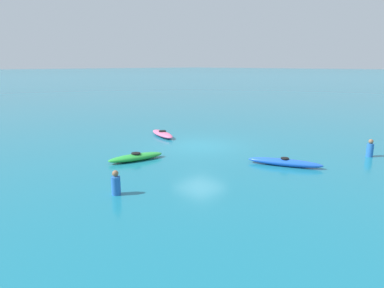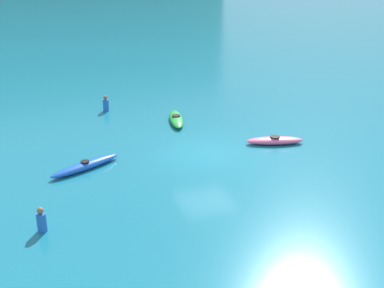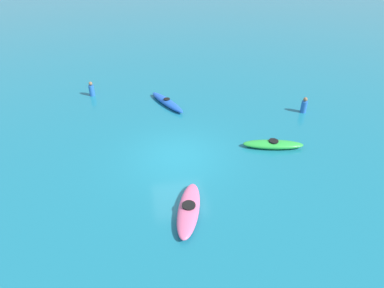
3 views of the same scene
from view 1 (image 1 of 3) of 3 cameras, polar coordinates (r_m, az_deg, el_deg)
ground_plane at (r=19.14m, az=1.39°, el=-0.29°), size 600.00×600.00×0.00m
kayak_pink at (r=21.65m, az=-4.93°, el=1.69°), size 2.76×1.45×0.37m
kayak_green at (r=16.42m, az=-9.28°, el=-2.16°), size 1.24×2.79×0.37m
kayak_blue at (r=15.91m, az=15.12°, el=-2.95°), size 3.21×1.85×0.37m
person_near_shore at (r=18.94m, az=27.43°, el=-0.74°), size 0.43×0.43×0.88m
person_by_kayaks at (r=12.29m, az=-12.51°, el=-6.48°), size 0.45×0.45×0.88m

